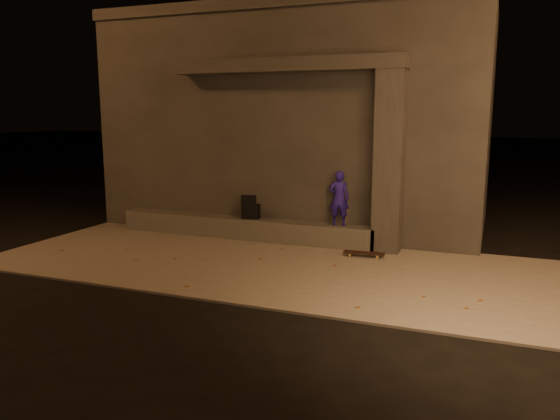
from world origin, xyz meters
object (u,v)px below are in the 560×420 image
at_px(column, 389,162).
at_px(backpack, 251,210).
at_px(skateboarder, 339,198).
at_px(skateboard, 364,253).

xyz_separation_m(column, backpack, (-3.03, 0.00, -1.17)).
height_order(skateboarder, skateboard, skateboarder).
bearing_deg(backpack, column, -10.80).
height_order(skateboarder, backpack, skateboarder).
distance_m(column, skateboarder, 1.28).
relative_size(skateboarder, backpack, 2.14).
xyz_separation_m(column, skateboard, (-0.31, -0.65, -1.73)).
height_order(backpack, skateboard, backpack).
xyz_separation_m(skateboarder, backpack, (-2.02, 0.00, -0.39)).
distance_m(skateboarder, backpack, 2.06).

